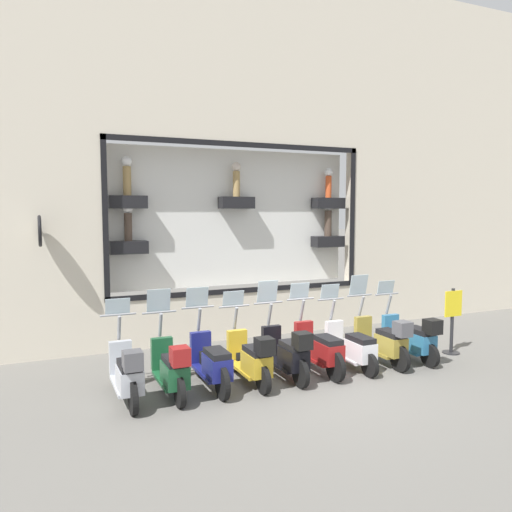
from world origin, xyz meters
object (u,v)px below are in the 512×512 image
Objects in this scene: scooter_black_4 at (288,353)px; scooter_navy_6 at (212,363)px; scooter_yellow_5 at (252,359)px; scooter_olive_1 at (384,341)px; scooter_teal_0 at (413,338)px; shop_sign_post at (452,319)px; scooter_silver_8 at (127,374)px; scooter_white_2 at (352,347)px; scooter_green_7 at (172,369)px; scooter_red_3 at (320,350)px.

scooter_black_4 is 1.43m from scooter_navy_6.
scooter_navy_6 reaches higher than scooter_yellow_5.
scooter_olive_1 is 0.99× the size of scooter_navy_6.
scooter_teal_0 is 1.28× the size of shop_sign_post.
scooter_silver_8 is at bearing 89.82° from scooter_yellow_5.
scooter_yellow_5 is at bearing 91.61° from scooter_white_2.
scooter_black_4 is 0.99× the size of scooter_navy_6.
scooter_teal_0 is 1.43m from scooter_white_2.
scooter_yellow_5 is 0.99× the size of scooter_navy_6.
scooter_black_4 is 2.85m from scooter_silver_8.
scooter_olive_1 is at bearing -89.95° from scooter_green_7.
scooter_olive_1 reaches higher than scooter_navy_6.
scooter_navy_6 is 1.01× the size of scooter_green_7.
scooter_white_2 is at bearing -88.39° from scooter_yellow_5.
scooter_red_3 is (0.01, 0.71, 0.04)m from scooter_white_2.
scooter_white_2 is 0.99× the size of scooter_black_4.
scooter_white_2 is 0.99× the size of scooter_red_3.
scooter_white_2 is 0.99× the size of scooter_green_7.
scooter_olive_1 is 0.99× the size of scooter_red_3.
scooter_red_3 is 3.56m from scooter_silver_8.
scooter_red_3 is at bearing -87.16° from scooter_yellow_5.
scooter_red_3 reaches higher than scooter_white_2.
scooter_yellow_5 is (-0.06, 2.14, 0.05)m from scooter_white_2.
scooter_teal_0 is 0.99× the size of scooter_black_4.
scooter_black_4 is 1.00× the size of scooter_yellow_5.
scooter_red_3 is (0.07, 2.14, -0.01)m from scooter_teal_0.
scooter_green_7 is 6.11m from shop_sign_post.
scooter_red_3 is at bearing -90.04° from scooter_navy_6.
scooter_olive_1 is at bearing -91.02° from scooter_navy_6.
scooter_white_2 is at bearing -89.29° from scooter_silver_8.
scooter_black_4 is at bearing -89.29° from scooter_yellow_5.
scooter_olive_1 is 1.43m from scooter_red_3.
scooter_black_4 is 1.00× the size of scooter_silver_8.
scooter_yellow_5 is 4.69m from shop_sign_post.
scooter_teal_0 is 0.71m from scooter_olive_1.
scooter_silver_8 is (0.00, 0.71, 0.01)m from scooter_green_7.
scooter_navy_6 is (0.01, 2.85, 0.04)m from scooter_white_2.
scooter_teal_0 is 1.00× the size of scooter_yellow_5.
scooter_teal_0 is at bearing -90.08° from scooter_green_7.
scooter_olive_1 reaches higher than scooter_yellow_5.
scooter_yellow_5 is 1.43m from scooter_green_7.
scooter_silver_8 is at bearing 89.91° from scooter_teal_0.
scooter_green_7 is 1.28× the size of shop_sign_post.
scooter_black_4 is (-0.05, 1.43, 0.07)m from scooter_white_2.
scooter_green_7 is at bearing 90.05° from scooter_olive_1.
scooter_navy_6 is 5.40m from shop_sign_post.
scooter_olive_1 and scooter_black_4 have the same top height.
scooter_yellow_5 is 0.72m from scooter_navy_6.
scooter_navy_6 is at bearing 88.98° from scooter_olive_1.
scooter_white_2 is 3.56m from scooter_green_7.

